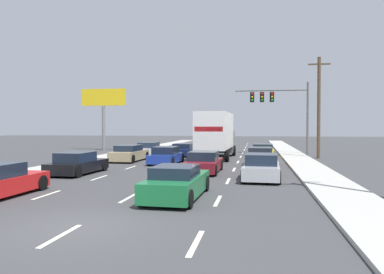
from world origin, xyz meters
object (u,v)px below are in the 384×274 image
object	(u,v)px
car_blue	(166,156)
traffic_signal_mast	(274,102)
car_white	(149,149)
car_navy	(183,150)
car_yellow	(263,151)
car_maroon	(204,163)
utility_pole_mid	(319,106)
box_truck	(217,133)
roadside_billboard	(103,105)
car_green	(177,183)
car_black	(77,164)
car_orange	(260,157)
car_silver	(262,168)
car_tan	(129,154)

from	to	relation	value
car_blue	traffic_signal_mast	distance (m)	14.35
car_white	traffic_signal_mast	xyz separation A→B (m)	(11.69, 3.25, 4.59)
car_navy	car_blue	distance (m)	7.37
car_white	car_yellow	size ratio (longest dim) A/B	0.99
car_blue	car_yellow	distance (m)	10.24
car_blue	car_yellow	world-z (taller)	car_blue
car_maroon	utility_pole_mid	size ratio (longest dim) A/B	0.48
car_white	utility_pole_mid	distance (m)	15.70
box_truck	roadside_billboard	distance (m)	16.74
car_navy	utility_pole_mid	xyz separation A→B (m)	(11.83, -0.68, 3.89)
box_truck	car_green	xyz separation A→B (m)	(0.31, -17.10, -1.58)
car_black	car_orange	xyz separation A→B (m)	(10.35, 6.47, -0.00)
car_green	roadside_billboard	distance (m)	30.02
car_green	utility_pole_mid	size ratio (longest dim) A/B	0.53
car_black	car_orange	distance (m)	12.21
car_silver	car_blue	bearing A→B (deg)	134.72
car_white	car_tan	xyz separation A→B (m)	(0.21, -6.10, 0.04)
car_maroon	traffic_signal_mast	distance (m)	16.83
car_blue	utility_pole_mid	world-z (taller)	utility_pole_mid
car_black	car_navy	bearing A→B (deg)	76.00
car_orange	car_silver	xyz separation A→B (m)	(-0.00, -6.84, 0.02)
box_truck	car_black	bearing A→B (deg)	-121.77
car_blue	car_yellow	bearing A→B (deg)	46.77
car_black	car_green	size ratio (longest dim) A/B	0.95
car_orange	traffic_signal_mast	world-z (taller)	traffic_signal_mast
car_orange	car_tan	bearing A→B (deg)	171.49
car_black	utility_pole_mid	world-z (taller)	utility_pole_mid
box_truck	car_tan	bearing A→B (deg)	-155.03
car_navy	car_yellow	bearing A→B (deg)	0.73
car_blue	car_orange	size ratio (longest dim) A/B	0.90
car_yellow	utility_pole_mid	xyz separation A→B (m)	(4.62, -0.77, 3.87)
car_maroon	utility_pole_mid	bearing A→B (deg)	53.85
car_maroon	traffic_signal_mast	bearing A→B (deg)	72.97
car_white	roadside_billboard	world-z (taller)	roadside_billboard
car_orange	car_yellow	bearing A→B (deg)	87.71
car_yellow	traffic_signal_mast	world-z (taller)	traffic_signal_mast
box_truck	traffic_signal_mast	world-z (taller)	traffic_signal_mast
car_white	car_maroon	bearing A→B (deg)	-60.43
car_maroon	car_orange	distance (m)	5.70
car_yellow	car_silver	bearing A→B (deg)	-91.20
car_white	car_tan	bearing A→B (deg)	-88.00
car_navy	roadside_billboard	bearing A→B (deg)	149.11
car_blue	car_green	world-z (taller)	car_blue
car_tan	roadside_billboard	xyz separation A→B (m)	(-7.27, 12.04, 4.55)
box_truck	traffic_signal_mast	xyz separation A→B (m)	(4.96, 6.31, 2.98)
car_navy	car_yellow	xyz separation A→B (m)	(7.21, 0.09, 0.02)
car_green	car_yellow	size ratio (longest dim) A/B	1.00
car_maroon	car_white	bearing A→B (deg)	119.57
car_orange	roadside_billboard	distance (m)	22.46
car_tan	utility_pole_mid	size ratio (longest dim) A/B	0.52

